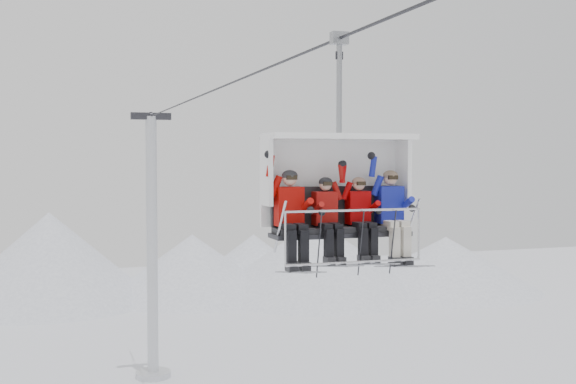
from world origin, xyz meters
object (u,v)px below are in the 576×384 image
object	(u,v)px
skier_far_left	(291,213)
skier_center_left	(327,216)
lift_tower_right	(152,265)
skier_center_right	(361,215)
chairlift_carrier	(336,184)
skier_far_right	(392,211)

from	to	relation	value
skier_far_left	skier_center_left	bearing A→B (deg)	-1.29
lift_tower_right	skier_center_left	xyz separation A→B (m)	(-0.29, -25.05, 4.42)
skier_far_left	skier_center_right	world-z (taller)	skier_far_left
skier_far_left	skier_center_left	world-z (taller)	skier_far_left
lift_tower_right	skier_center_left	bearing A→B (deg)	-90.67
lift_tower_right	skier_far_left	world-z (taller)	lift_tower_right
skier_far_left	skier_center_right	bearing A→B (deg)	-0.67
skier_center_left	skier_far_left	bearing A→B (deg)	178.71
skier_center_left	skier_center_right	world-z (taller)	skier_center_left
chairlift_carrier	skier_far_right	xyz separation A→B (m)	(0.96, -0.31, -0.49)
skier_center_right	skier_far_right	distance (m)	0.62
chairlift_carrier	skier_far_left	xyz separation A→B (m)	(-0.95, -0.30, -0.48)
lift_tower_right	chairlift_carrier	bearing A→B (deg)	-90.00
skier_far_left	skier_center_right	size ratio (longest dim) A/B	1.06
skier_far_left	skier_center_left	distance (m)	0.66
skier_center_left	skier_far_right	size ratio (longest dim) A/B	0.96
lift_tower_right	skier_center_right	world-z (taller)	lift_tower_right
lift_tower_right	skier_far_left	bearing A→B (deg)	-92.17
skier_far_left	chairlift_carrier	bearing A→B (deg)	17.75
skier_far_left	skier_center_left	size ratio (longest dim) A/B	1.06
lift_tower_right	skier_far_left	xyz separation A→B (m)	(-0.95, -25.04, 4.48)
chairlift_carrier	lift_tower_right	bearing A→B (deg)	90.00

